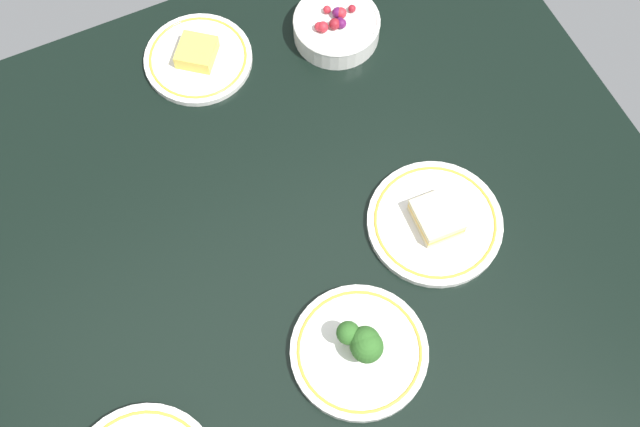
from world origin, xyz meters
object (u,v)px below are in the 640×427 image
plate_sandwich (435,222)px  plate_broccoli (360,349)px  plate_cheese (198,57)px  bowl_berries (336,26)px

plate_sandwich → plate_broccoli: plate_broccoli is taller
plate_cheese → plate_sandwich: bearing=116.6°
plate_sandwich → bowl_berries: bearing=-92.4°
plate_cheese → bowl_berries: bearing=168.0°
plate_cheese → plate_broccoli: plate_broccoli is taller
plate_cheese → bowl_berries: size_ratio=1.23×
plate_sandwich → bowl_berries: size_ratio=1.41×
plate_cheese → plate_broccoli: 62.30cm
plate_sandwich → plate_cheese: plate_sandwich is taller
bowl_berries → plate_broccoli: bearing=68.1°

